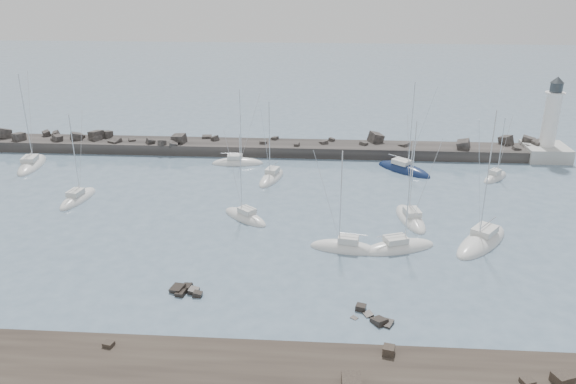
% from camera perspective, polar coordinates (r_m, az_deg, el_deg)
% --- Properties ---
extents(ground, '(400.00, 400.00, 0.00)m').
position_cam_1_polar(ground, '(63.98, -5.24, -6.29)').
color(ground, slate).
rests_on(ground, ground).
extents(rock_cluster_near, '(3.51, 2.24, 1.52)m').
position_cam_1_polar(rock_cluster_near, '(57.64, -10.45, -9.90)').
color(rock_cluster_near, black).
rests_on(rock_cluster_near, ground).
extents(rock_cluster_far, '(4.06, 3.53, 1.13)m').
position_cam_1_polar(rock_cluster_far, '(53.34, 8.89, -12.71)').
color(rock_cluster_far, black).
rests_on(rock_cluster_far, ground).
extents(breakwater, '(115.00, 7.27, 5.09)m').
position_cam_1_polar(breakwater, '(99.84, -6.24, 4.24)').
color(breakwater, '#2B2826').
rests_on(breakwater, ground).
extents(lighthouse, '(7.00, 7.00, 14.60)m').
position_cam_1_polar(lighthouse, '(104.42, 24.82, 4.73)').
color(lighthouse, '#A9AAA4').
rests_on(lighthouse, ground).
extents(sailboat_0, '(4.65, 10.57, 16.06)m').
position_cam_1_polar(sailboat_0, '(100.90, -24.56, 2.47)').
color(sailboat_0, silver).
rests_on(sailboat_0, ground).
extents(sailboat_2, '(3.69, 8.48, 13.01)m').
position_cam_1_polar(sailboat_2, '(83.52, -20.55, -0.68)').
color(sailboat_2, silver).
rests_on(sailboat_2, ground).
extents(sailboat_3, '(8.69, 3.32, 13.42)m').
position_cam_1_polar(sailboat_3, '(93.30, -5.15, 2.93)').
color(sailboat_3, silver).
rests_on(sailboat_3, ground).
extents(sailboat_4, '(7.26, 6.80, 12.13)m').
position_cam_1_polar(sailboat_4, '(72.64, -4.36, -2.60)').
color(sailboat_4, silver).
rests_on(sailboat_4, ground).
extents(sailboat_5, '(4.61, 8.65, 13.16)m').
position_cam_1_polar(sailboat_5, '(86.09, -1.69, 1.40)').
color(sailboat_5, silver).
rests_on(sailboat_5, ground).
extents(sailboat_6, '(9.33, 5.66, 14.06)m').
position_cam_1_polar(sailboat_6, '(65.94, 11.15, -5.61)').
color(sailboat_6, silver).
rests_on(sailboat_6, ground).
extents(sailboat_7, '(9.26, 8.95, 15.46)m').
position_cam_1_polar(sailboat_7, '(91.58, 11.66, 2.21)').
color(sailboat_7, '#101E43').
rests_on(sailboat_7, ground).
extents(sailboat_8, '(8.33, 3.85, 12.88)m').
position_cam_1_polar(sailboat_8, '(64.92, 5.78, -5.73)').
color(sailboat_8, silver).
rests_on(sailboat_8, ground).
extents(sailboat_9, '(4.32, 9.13, 13.90)m').
position_cam_1_polar(sailboat_9, '(73.65, 12.33, -2.72)').
color(sailboat_9, silver).
rests_on(sailboat_9, ground).
extents(sailboat_10, '(9.42, 10.87, 17.29)m').
position_cam_1_polar(sailboat_10, '(69.85, 19.05, -4.84)').
color(sailboat_10, silver).
rests_on(sailboat_10, ground).
extents(sailboat_11, '(5.67, 6.14, 10.39)m').
position_cam_1_polar(sailboat_11, '(91.96, 20.30, 1.36)').
color(sailboat_11, silver).
rests_on(sailboat_11, ground).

